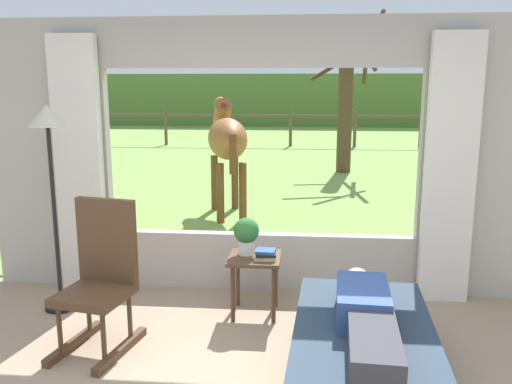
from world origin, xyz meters
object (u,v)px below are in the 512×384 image
book_stack (265,254)px  side_table (255,267)px  pasture_tree (346,101)px  horse (227,139)px  floor_lamp_left (49,146)px  recliner_sofa (363,356)px  potted_plant (246,234)px  reclining_person (366,316)px  rocking_chair (101,277)px

book_stack → side_table: bearing=146.1°
pasture_tree → horse: bearing=-116.4°
floor_lamp_left → pasture_tree: pasture_tree is taller
recliner_sofa → potted_plant: 1.52m
side_table → recliner_sofa: bearing=-53.2°
recliner_sofa → reclining_person: reclining_person is taller
recliner_sofa → horse: bearing=112.1°
horse → floor_lamp_left: bearing=-120.6°
reclining_person → potted_plant: bearing=130.2°
side_table → pasture_tree: (1.32, 7.63, 1.16)m
floor_lamp_left → reclining_person: bearing=-23.5°
side_table → floor_lamp_left: size_ratio=0.29×
recliner_sofa → book_stack: bearing=128.6°
potted_plant → pasture_tree: size_ratio=0.09×
reclining_person → potted_plant: 1.49m
potted_plant → pasture_tree: 7.75m
rocking_chair → pasture_tree: 8.69m
rocking_chair → horse: size_ratio=0.62×
book_stack → reclining_person: bearing=-56.2°
potted_plant → floor_lamp_left: 1.81m
recliner_sofa → reclining_person: bearing=-86.4°
floor_lamp_left → horse: 3.68m
pasture_tree → rocking_chair: bearing=-106.3°
potted_plant → horse: (-0.65, 3.45, 0.45)m
recliner_sofa → floor_lamp_left: size_ratio=0.98×
book_stack → floor_lamp_left: size_ratio=0.11×
book_stack → pasture_tree: pasture_tree is taller
book_stack → pasture_tree: size_ratio=0.05×
side_table → rocking_chair: bearing=-149.3°
horse → potted_plant: bearing=-94.1°
reclining_person → book_stack: 1.28m
recliner_sofa → floor_lamp_left: (-2.53, 1.05, 1.23)m
horse → reclining_person: bearing=-86.5°
rocking_chair → book_stack: size_ratio=5.90×
reclining_person → horse: horse is taller
reclining_person → pasture_tree: pasture_tree is taller
reclining_person → floor_lamp_left: floor_lamp_left is taller
reclining_person → side_table: reclining_person is taller
side_table → potted_plant: potted_plant is taller
recliner_sofa → rocking_chair: (-1.90, 0.42, 0.33)m
floor_lamp_left → horse: size_ratio=0.99×
reclining_person → side_table: (-0.80, 1.13, -0.10)m
reclining_person → recliner_sofa: bearing=93.6°
reclining_person → floor_lamp_left: 2.91m
rocking_chair → side_table: bearing=42.3°
potted_plant → book_stack: (0.17, -0.12, -0.14)m
recliner_sofa → pasture_tree: (0.51, 8.71, 1.37)m
rocking_chair → side_table: size_ratio=2.15×
book_stack → horse: horse is taller
side_table → horse: bearing=101.8°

